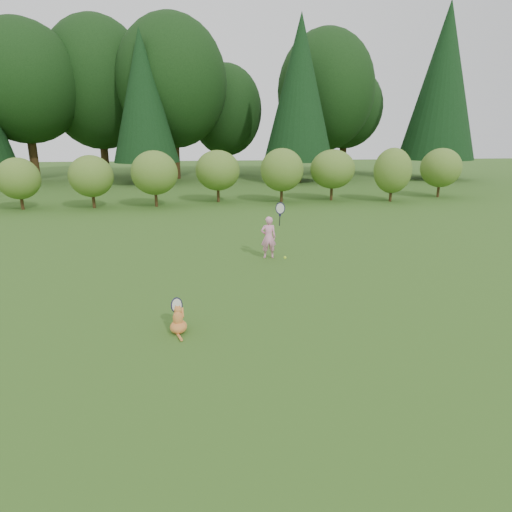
{
  "coord_description": "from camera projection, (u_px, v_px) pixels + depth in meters",
  "views": [
    {
      "loc": [
        -1.01,
        -8.33,
        3.32
      ],
      "look_at": [
        0.2,
        0.8,
        0.7
      ],
      "focal_mm": 30.0,
      "sensor_mm": 36.0,
      "label": 1
    }
  ],
  "objects": [
    {
      "name": "woodland_backdrop",
      "position": [
        210.0,
        70.0,
        28.86
      ],
      "size": [
        48.0,
        10.0,
        15.0
      ],
      "primitive_type": null,
      "color": "black",
      "rests_on": "ground"
    },
    {
      "name": "child",
      "position": [
        269.0,
        236.0,
        11.8
      ],
      "size": [
        0.65,
        0.4,
        1.75
      ],
      "rotation": [
        0.0,
        0.0,
        3.11
      ],
      "color": "#FF98C5",
      "rests_on": "ground"
    },
    {
      "name": "tennis_ball",
      "position": [
        285.0,
        258.0,
        9.69
      ],
      "size": [
        0.06,
        0.06,
        0.06
      ],
      "color": "#B7EC1B",
      "rests_on": "ground"
    },
    {
      "name": "cat",
      "position": [
        178.0,
        318.0,
        7.4
      ],
      "size": [
        0.39,
        0.7,
        0.68
      ],
      "rotation": [
        0.0,
        0.0,
        -0.14
      ],
      "color": "#C85126",
      "rests_on": "ground"
    },
    {
      "name": "ground",
      "position": [
        252.0,
        299.0,
        8.98
      ],
      "size": [
        100.0,
        100.0,
        0.0
      ],
      "primitive_type": "plane",
      "color": "#2E5818",
      "rests_on": "ground"
    },
    {
      "name": "shrub_row",
      "position": [
        220.0,
        175.0,
        20.99
      ],
      "size": [
        28.0,
        3.0,
        2.8
      ],
      "primitive_type": null,
      "color": "#567624",
      "rests_on": "ground"
    }
  ]
}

